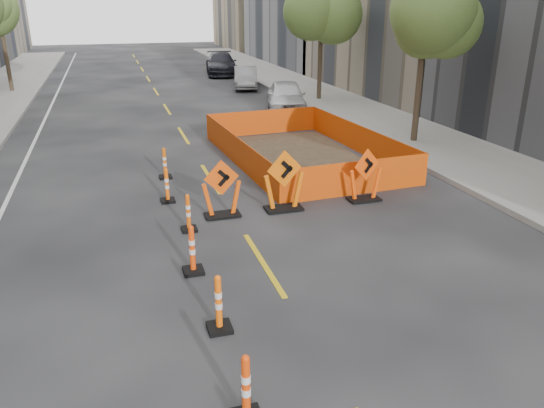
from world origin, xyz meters
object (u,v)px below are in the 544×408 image
object	(u,v)px
channelizer_2	(246,389)
parked_car_near	(286,96)
channelizer_4	(192,249)
parked_car_far	(221,64)
channelizer_3	(219,303)
parked_car_mid	(246,78)
channelizer_7	(165,163)
channelizer_6	(167,185)
chevron_sign_right	(365,175)
channelizer_5	(188,213)
chevron_sign_left	(222,189)
chevron_sign_center	(284,181)

from	to	relation	value
channelizer_2	parked_car_near	world-z (taller)	parked_car_near
channelizer_4	parked_car_near	size ratio (longest dim) A/B	0.23
channelizer_4	parked_car_far	xyz separation A→B (m)	(7.03, 30.74, 0.27)
channelizer_3	parked_car_mid	world-z (taller)	parked_car_mid
channelizer_7	parked_car_mid	xyz separation A→B (m)	(6.98, 17.23, 0.17)
parked_car_near	parked_car_mid	bearing A→B (deg)	104.49
parked_car_mid	parked_car_far	world-z (taller)	parked_car_far
channelizer_6	parked_car_far	world-z (taller)	parked_car_far
parked_car_mid	parked_car_far	xyz separation A→B (m)	(-0.10, 7.06, 0.13)
channelizer_4	chevron_sign_right	xyz separation A→B (m)	(5.22, 2.81, 0.22)
channelizer_4	parked_car_far	size ratio (longest dim) A/B	0.19
channelizer_3	channelizer_5	size ratio (longest dim) A/B	1.10
channelizer_7	chevron_sign_left	bearing A→B (deg)	-73.92
parked_car_near	parked_car_far	bearing A→B (deg)	104.83
chevron_sign_left	parked_car_far	distance (m)	28.54
channelizer_3	channelizer_4	world-z (taller)	channelizer_4
channelizer_7	parked_car_mid	size ratio (longest dim) A/B	0.25
channelizer_4	chevron_sign_center	world-z (taller)	chevron_sign_center
channelizer_5	chevron_sign_center	size ratio (longest dim) A/B	0.57
channelizer_5	chevron_sign_center	bearing A→B (deg)	13.61
parked_car_mid	chevron_sign_left	bearing A→B (deg)	-92.71
chevron_sign_left	parked_car_mid	xyz separation A→B (m)	(5.93, 20.88, -0.10)
channelizer_3	channelizer_5	distance (m)	4.30
chevron_sign_right	channelizer_7	bearing A→B (deg)	124.80
channelizer_3	parked_car_near	xyz separation A→B (m)	(7.04, 17.69, 0.25)
channelizer_2	chevron_sign_right	world-z (taller)	chevron_sign_right
channelizer_2	parked_car_mid	bearing A→B (deg)	75.76
chevron_sign_left	chevron_sign_center	distance (m)	1.65
channelizer_7	parked_car_far	xyz separation A→B (m)	(6.88, 24.30, 0.30)
channelizer_4	channelizer_7	bearing A→B (deg)	88.67
channelizer_2	chevron_sign_center	world-z (taller)	chevron_sign_center
channelizer_2	channelizer_4	distance (m)	4.30
channelizer_2	parked_car_far	xyz separation A→B (m)	(7.00, 35.04, 0.27)
chevron_sign_right	parked_car_mid	bearing A→B (deg)	65.22
channelizer_5	parked_car_far	distance (m)	29.39
parked_car_far	chevron_sign_left	bearing A→B (deg)	-93.25
channelizer_6	chevron_sign_left	world-z (taller)	chevron_sign_left
channelizer_5	chevron_sign_left	world-z (taller)	chevron_sign_left
channelizer_5	parked_car_near	distance (m)	15.07
channelizer_6	channelizer_7	size ratio (longest dim) A/B	0.98
channelizer_7	chevron_sign_center	size ratio (longest dim) A/B	0.60
channelizer_6	channelizer_7	world-z (taller)	channelizer_7
channelizer_5	chevron_sign_left	distance (m)	1.20
channelizer_3	parked_car_near	distance (m)	19.04
channelizer_7	chevron_sign_left	distance (m)	3.80
channelizer_3	channelizer_6	world-z (taller)	channelizer_3
channelizer_2	chevron_sign_left	size ratio (longest dim) A/B	0.68
channelizer_2	channelizer_7	bearing A→B (deg)	89.34
channelizer_6	channelizer_7	distance (m)	2.16
channelizer_7	chevron_sign_center	world-z (taller)	chevron_sign_center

